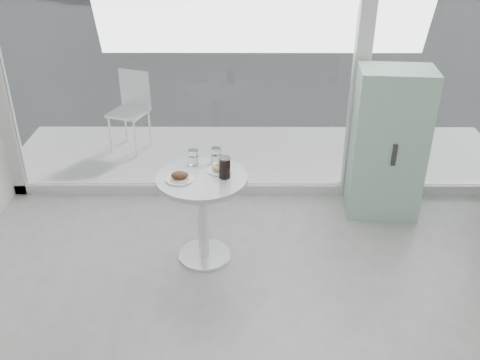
{
  "coord_description": "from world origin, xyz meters",
  "views": [
    {
      "loc": [
        -0.19,
        -1.77,
        2.74
      ],
      "look_at": [
        -0.2,
        1.7,
        0.85
      ],
      "focal_mm": 40.0,
      "sensor_mm": 36.0,
      "label": 1
    }
  ],
  "objects_px": {
    "plate_fritter": "(180,177)",
    "water_tumbler_b": "(216,157)",
    "cola_glass": "(225,168)",
    "water_tumbler_a": "(193,158)",
    "main_table": "(203,201)",
    "plate_donut": "(219,169)",
    "mint_cabinet": "(388,144)",
    "patio_chair": "(131,105)"
  },
  "relations": [
    {
      "from": "plate_donut",
      "to": "cola_glass",
      "type": "distance_m",
      "value": 0.13
    },
    {
      "from": "water_tumbler_a",
      "to": "water_tumbler_b",
      "type": "relative_size",
      "value": 0.98
    },
    {
      "from": "water_tumbler_a",
      "to": "mint_cabinet",
      "type": "bearing_deg",
      "value": 17.54
    },
    {
      "from": "patio_chair",
      "to": "water_tumbler_a",
      "type": "distance_m",
      "value": 2.12
    },
    {
      "from": "mint_cabinet",
      "to": "plate_donut",
      "type": "bearing_deg",
      "value": -151.06
    },
    {
      "from": "water_tumbler_a",
      "to": "water_tumbler_b",
      "type": "xyz_separation_m",
      "value": [
        0.19,
        0.03,
        0.0
      ]
    },
    {
      "from": "main_table",
      "to": "water_tumbler_a",
      "type": "height_order",
      "value": "water_tumbler_a"
    },
    {
      "from": "patio_chair",
      "to": "plate_fritter",
      "type": "distance_m",
      "value": 2.33
    },
    {
      "from": "water_tumbler_b",
      "to": "cola_glass",
      "type": "distance_m",
      "value": 0.26
    },
    {
      "from": "plate_fritter",
      "to": "water_tumbler_a",
      "type": "xyz_separation_m",
      "value": [
        0.08,
        0.26,
        0.03
      ]
    },
    {
      "from": "water_tumbler_a",
      "to": "main_table",
      "type": "bearing_deg",
      "value": -69.26
    },
    {
      "from": "patio_chair",
      "to": "cola_glass",
      "type": "xyz_separation_m",
      "value": [
        1.14,
        -2.13,
        0.3
      ]
    },
    {
      "from": "water_tumbler_b",
      "to": "cola_glass",
      "type": "height_order",
      "value": "cola_glass"
    },
    {
      "from": "main_table",
      "to": "water_tumbler_b",
      "type": "relative_size",
      "value": 5.88
    },
    {
      "from": "mint_cabinet",
      "to": "plate_fritter",
      "type": "distance_m",
      "value": 1.98
    },
    {
      "from": "main_table",
      "to": "cola_glass",
      "type": "xyz_separation_m",
      "value": [
        0.18,
        -0.01,
        0.3
      ]
    },
    {
      "from": "mint_cabinet",
      "to": "patio_chair",
      "type": "bearing_deg",
      "value": 157.64
    },
    {
      "from": "plate_fritter",
      "to": "water_tumbler_a",
      "type": "distance_m",
      "value": 0.28
    },
    {
      "from": "main_table",
      "to": "cola_glass",
      "type": "bearing_deg",
      "value": -3.34
    },
    {
      "from": "mint_cabinet",
      "to": "water_tumbler_a",
      "type": "distance_m",
      "value": 1.81
    },
    {
      "from": "main_table",
      "to": "plate_donut",
      "type": "height_order",
      "value": "plate_donut"
    },
    {
      "from": "patio_chair",
      "to": "water_tumbler_b",
      "type": "bearing_deg",
      "value": -39.56
    },
    {
      "from": "mint_cabinet",
      "to": "cola_glass",
      "type": "relative_size",
      "value": 8.07
    },
    {
      "from": "water_tumbler_b",
      "to": "water_tumbler_a",
      "type": "bearing_deg",
      "value": -171.69
    },
    {
      "from": "plate_donut",
      "to": "water_tumbler_a",
      "type": "distance_m",
      "value": 0.25
    },
    {
      "from": "plate_fritter",
      "to": "water_tumbler_b",
      "type": "relative_size",
      "value": 1.66
    },
    {
      "from": "plate_donut",
      "to": "water_tumbler_b",
      "type": "bearing_deg",
      "value": 101.77
    },
    {
      "from": "main_table",
      "to": "plate_donut",
      "type": "xyz_separation_m",
      "value": [
        0.14,
        0.1,
        0.24
      ]
    },
    {
      "from": "plate_fritter",
      "to": "water_tumbler_b",
      "type": "bearing_deg",
      "value": 47.13
    },
    {
      "from": "water_tumbler_b",
      "to": "plate_donut",
      "type": "bearing_deg",
      "value": -78.23
    },
    {
      "from": "water_tumbler_b",
      "to": "cola_glass",
      "type": "relative_size",
      "value": 0.75
    },
    {
      "from": "plate_fritter",
      "to": "water_tumbler_b",
      "type": "xyz_separation_m",
      "value": [
        0.27,
        0.29,
        0.03
      ]
    },
    {
      "from": "main_table",
      "to": "water_tumbler_a",
      "type": "distance_m",
      "value": 0.36
    },
    {
      "from": "main_table",
      "to": "cola_glass",
      "type": "distance_m",
      "value": 0.35
    },
    {
      "from": "plate_donut",
      "to": "water_tumbler_b",
      "type": "distance_m",
      "value": 0.15
    },
    {
      "from": "mint_cabinet",
      "to": "water_tumbler_b",
      "type": "height_order",
      "value": "mint_cabinet"
    },
    {
      "from": "mint_cabinet",
      "to": "patio_chair",
      "type": "distance_m",
      "value": 2.94
    },
    {
      "from": "patio_chair",
      "to": "cola_glass",
      "type": "distance_m",
      "value": 2.44
    },
    {
      "from": "plate_fritter",
      "to": "water_tumbler_a",
      "type": "height_order",
      "value": "water_tumbler_a"
    },
    {
      "from": "main_table",
      "to": "mint_cabinet",
      "type": "xyz_separation_m",
      "value": [
        1.64,
        0.76,
        0.15
      ]
    },
    {
      "from": "mint_cabinet",
      "to": "patio_chair",
      "type": "xyz_separation_m",
      "value": [
        -2.6,
        1.37,
        -0.14
      ]
    },
    {
      "from": "patio_chair",
      "to": "water_tumbler_b",
      "type": "relative_size",
      "value": 6.82
    }
  ]
}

